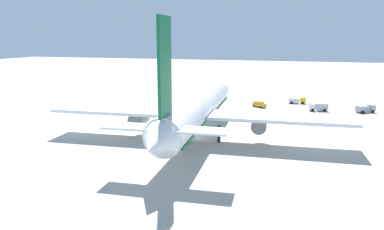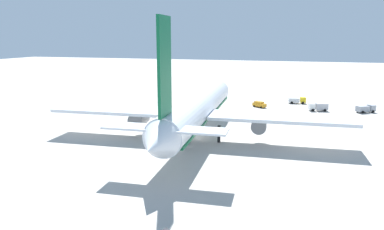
{
  "view_description": "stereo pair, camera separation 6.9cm",
  "coord_description": "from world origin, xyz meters",
  "px_view_note": "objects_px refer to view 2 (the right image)",
  "views": [
    {
      "loc": [
        -79.7,
        -22.79,
        23.24
      ],
      "look_at": [
        5.39,
        3.23,
        4.18
      ],
      "focal_mm": 33.8,
      "sensor_mm": 36.0,
      "label": 1
    },
    {
      "loc": [
        -79.68,
        -22.85,
        23.24
      ],
      "look_at": [
        5.39,
        3.23,
        4.18
      ],
      "focal_mm": 33.8,
      "sensor_mm": 36.0,
      "label": 2
    }
  ],
  "objects_px": {
    "service_truck_1": "(366,108)",
    "service_truck_4": "(318,107)",
    "baggage_cart_1": "(162,98)",
    "airliner": "(197,109)",
    "service_van": "(259,104)",
    "traffic_cone_0": "(350,127)",
    "service_truck_2": "(297,100)",
    "traffic_cone_2": "(96,107)"
  },
  "relations": [
    {
      "from": "service_truck_1",
      "to": "traffic_cone_0",
      "type": "distance_m",
      "value": 23.7
    },
    {
      "from": "service_van",
      "to": "traffic_cone_2",
      "type": "xyz_separation_m",
      "value": [
        -16.73,
        53.17,
        -0.76
      ]
    },
    {
      "from": "traffic_cone_0",
      "to": "traffic_cone_2",
      "type": "bearing_deg",
      "value": 86.31
    },
    {
      "from": "baggage_cart_1",
      "to": "service_truck_2",
      "type": "bearing_deg",
      "value": -82.97
    },
    {
      "from": "airliner",
      "to": "service_van",
      "type": "relative_size",
      "value": 13.77
    },
    {
      "from": "service_truck_4",
      "to": "airliner",
      "type": "bearing_deg",
      "value": 146.81
    },
    {
      "from": "service_truck_1",
      "to": "service_truck_4",
      "type": "distance_m",
      "value": 14.31
    },
    {
      "from": "service_truck_4",
      "to": "service_van",
      "type": "xyz_separation_m",
      "value": [
        0.84,
        19.05,
        -0.39
      ]
    },
    {
      "from": "traffic_cone_2",
      "to": "service_van",
      "type": "bearing_deg",
      "value": -72.53
    },
    {
      "from": "traffic_cone_2",
      "to": "service_truck_4",
      "type": "bearing_deg",
      "value": -77.59
    },
    {
      "from": "airliner",
      "to": "service_van",
      "type": "xyz_separation_m",
      "value": [
        44.19,
        -9.3,
        -6.16
      ]
    },
    {
      "from": "service_truck_4",
      "to": "service_truck_1",
      "type": "bearing_deg",
      "value": -83.54
    },
    {
      "from": "traffic_cone_0",
      "to": "service_truck_1",
      "type": "bearing_deg",
      "value": -17.2
    },
    {
      "from": "service_truck_2",
      "to": "service_truck_4",
      "type": "bearing_deg",
      "value": -150.63
    },
    {
      "from": "service_truck_1",
      "to": "service_truck_4",
      "type": "xyz_separation_m",
      "value": [
        -1.61,
        14.22,
        0.11
      ]
    },
    {
      "from": "airliner",
      "to": "service_truck_4",
      "type": "bearing_deg",
      "value": -33.19
    },
    {
      "from": "airliner",
      "to": "service_truck_1",
      "type": "xyz_separation_m",
      "value": [
        44.96,
        -42.57,
        -5.88
      ]
    },
    {
      "from": "service_truck_2",
      "to": "traffic_cone_2",
      "type": "xyz_separation_m",
      "value": [
        -28.09,
        65.36,
        -0.97
      ]
    },
    {
      "from": "service_truck_4",
      "to": "traffic_cone_2",
      "type": "bearing_deg",
      "value": 102.41
    },
    {
      "from": "airliner",
      "to": "service_truck_2",
      "type": "height_order",
      "value": "airliner"
    },
    {
      "from": "service_truck_4",
      "to": "traffic_cone_0",
      "type": "distance_m",
      "value": 22.24
    },
    {
      "from": "service_truck_2",
      "to": "traffic_cone_0",
      "type": "distance_m",
      "value": 36.09
    },
    {
      "from": "service_van",
      "to": "baggage_cart_1",
      "type": "bearing_deg",
      "value": 82.07
    },
    {
      "from": "airliner",
      "to": "baggage_cart_1",
      "type": "xyz_separation_m",
      "value": [
        49.42,
        28.25,
        -6.49
      ]
    },
    {
      "from": "airliner",
      "to": "service_van",
      "type": "distance_m",
      "value": 45.58
    },
    {
      "from": "service_truck_1",
      "to": "service_truck_4",
      "type": "height_order",
      "value": "service_truck_4"
    },
    {
      "from": "service_truck_4",
      "to": "traffic_cone_0",
      "type": "xyz_separation_m",
      "value": [
        -21.01,
        -7.22,
        -1.15
      ]
    },
    {
      "from": "service_truck_2",
      "to": "service_van",
      "type": "height_order",
      "value": "service_truck_2"
    },
    {
      "from": "service_truck_1",
      "to": "baggage_cart_1",
      "type": "relative_size",
      "value": 1.87
    },
    {
      "from": "baggage_cart_1",
      "to": "traffic_cone_2",
      "type": "height_order",
      "value": "baggage_cart_1"
    },
    {
      "from": "baggage_cart_1",
      "to": "traffic_cone_0",
      "type": "height_order",
      "value": "baggage_cart_1"
    },
    {
      "from": "airliner",
      "to": "service_truck_4",
      "type": "relative_size",
      "value": 11.07
    },
    {
      "from": "service_truck_4",
      "to": "traffic_cone_2",
      "type": "relative_size",
      "value": 11.32
    },
    {
      "from": "service_truck_4",
      "to": "baggage_cart_1",
      "type": "height_order",
      "value": "service_truck_4"
    },
    {
      "from": "baggage_cart_1",
      "to": "traffic_cone_2",
      "type": "relative_size",
      "value": 6.1
    },
    {
      "from": "service_truck_2",
      "to": "traffic_cone_2",
      "type": "bearing_deg",
      "value": 113.26
    },
    {
      "from": "service_truck_2",
      "to": "traffic_cone_0",
      "type": "relative_size",
      "value": 11.38
    },
    {
      "from": "service_truck_4",
      "to": "traffic_cone_0",
      "type": "relative_size",
      "value": 11.32
    },
    {
      "from": "service_truck_2",
      "to": "baggage_cart_1",
      "type": "height_order",
      "value": "service_truck_2"
    },
    {
      "from": "airliner",
      "to": "traffic_cone_0",
      "type": "relative_size",
      "value": 125.37
    },
    {
      "from": "service_truck_1",
      "to": "baggage_cart_1",
      "type": "distance_m",
      "value": 70.97
    },
    {
      "from": "service_truck_4",
      "to": "traffic_cone_2",
      "type": "distance_m",
      "value": 73.96
    }
  ]
}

